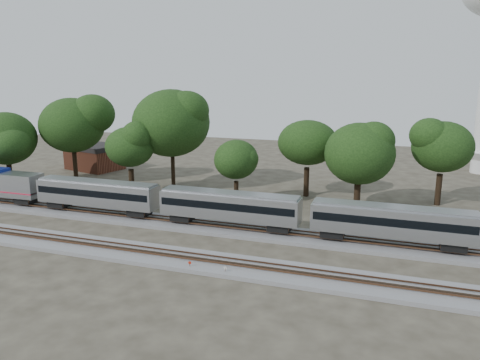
# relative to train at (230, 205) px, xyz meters

# --- Properties ---
(ground) EXTENTS (160.00, 160.00, 0.00)m
(ground) POSITION_rel_train_xyz_m (-3.57, -6.00, -3.10)
(ground) COLOR #383328
(ground) RESTS_ON ground
(track_far) EXTENTS (160.00, 5.00, 0.73)m
(track_far) POSITION_rel_train_xyz_m (-3.57, -0.00, -2.89)
(track_far) COLOR slate
(track_far) RESTS_ON ground
(track_near) EXTENTS (160.00, 5.00, 0.73)m
(track_near) POSITION_rel_train_xyz_m (-3.57, -10.00, -2.89)
(track_near) COLOR slate
(track_near) RESTS_ON ground
(train) EXTENTS (86.61, 2.98, 4.40)m
(train) POSITION_rel_train_xyz_m (0.00, 0.00, 0.00)
(train) COLOR #A9ACB1
(train) RESTS_ON ground
(switch_stand_red) EXTENTS (0.29, 0.07, 0.91)m
(switch_stand_red) POSITION_rel_train_xyz_m (0.19, -11.79, -2.52)
(switch_stand_red) COLOR #512D19
(switch_stand_red) RESTS_ON ground
(switch_stand_white) EXTENTS (0.28, 0.05, 0.87)m
(switch_stand_white) POSITION_rel_train_xyz_m (3.73, -11.80, -2.54)
(switch_stand_white) COLOR #512D19
(switch_stand_white) RESTS_ON ground
(switch_lever) EXTENTS (0.57, 0.43, 0.30)m
(switch_lever) POSITION_rel_train_xyz_m (3.51, -11.48, -2.95)
(switch_lever) COLOR #512D19
(switch_lever) RESTS_ON ground
(brick_building) EXTENTS (11.30, 9.25, 4.73)m
(brick_building) POSITION_rel_train_xyz_m (-36.74, 25.28, -0.72)
(brick_building) COLOR brown
(brick_building) RESTS_ON ground
(tree_0) EXTENTS (8.17, 8.17, 11.52)m
(tree_0) POSITION_rel_train_xyz_m (-40.15, 7.96, 4.92)
(tree_0) COLOR black
(tree_0) RESTS_ON ground
(tree_1) EXTENTS (9.89, 9.89, 13.94)m
(tree_1) POSITION_rel_train_xyz_m (-32.49, 14.19, 6.62)
(tree_1) COLOR black
(tree_1) RESTS_ON ground
(tree_2) EXTENTS (7.49, 7.49, 10.57)m
(tree_2) POSITION_rel_train_xyz_m (-19.64, 10.58, 4.25)
(tree_2) COLOR black
(tree_2) RESTS_ON ground
(tree_3) EXTENTS (10.63, 10.63, 14.99)m
(tree_3) POSITION_rel_train_xyz_m (-15.47, 16.10, 7.35)
(tree_3) COLOR black
(tree_3) RESTS_ON ground
(tree_4) EXTENTS (6.70, 6.70, 9.45)m
(tree_4) POSITION_rel_train_xyz_m (-2.76, 9.98, 3.47)
(tree_4) COLOR black
(tree_4) RESTS_ON ground
(tree_5) EXTENTS (8.21, 8.21, 11.58)m
(tree_5) POSITION_rel_train_xyz_m (5.37, 18.50, 4.96)
(tree_5) COLOR black
(tree_5) RESTS_ON ground
(tree_6) EXTENTS (7.78, 7.78, 10.97)m
(tree_6) POSITION_rel_train_xyz_m (13.18, 13.75, 4.53)
(tree_6) COLOR black
(tree_6) RESTS_ON ground
(tree_7) EXTENTS (8.35, 8.35, 11.77)m
(tree_7) POSITION_rel_train_xyz_m (23.71, 19.60, 5.09)
(tree_7) COLOR black
(tree_7) RESTS_ON ground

